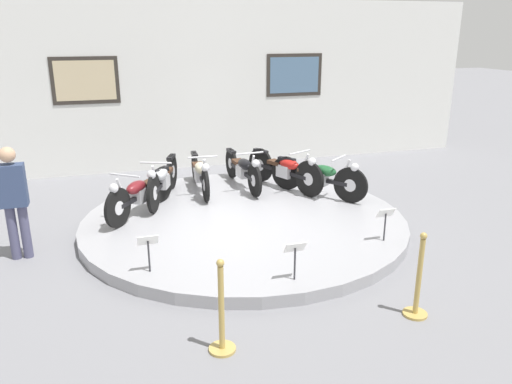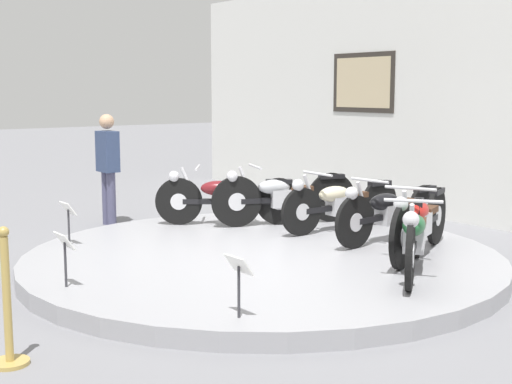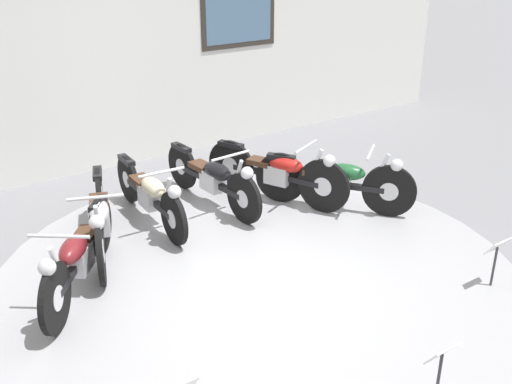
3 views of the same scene
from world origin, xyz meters
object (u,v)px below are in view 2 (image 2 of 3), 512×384
object	(u,v)px
motorcycle_green	(414,235)
visitor_standing	(108,163)
motorcycle_maroon	(226,197)
info_placard_front_left	(68,214)
stanchion_post_right_of_entry	(8,319)
motorcycle_cream	(340,202)
motorcycle_red	(419,220)
motorcycle_black	(389,210)
info_placard_front_right	(239,273)
motorcycle_silver	(282,195)
info_placard_front_centre	(65,248)

from	to	relation	value
motorcycle_green	visitor_standing	distance (m)	5.09
motorcycle_maroon	info_placard_front_left	size ratio (longest dim) A/B	3.15
stanchion_post_right_of_entry	motorcycle_maroon	bearing A→B (deg)	125.67
motorcycle_cream	motorcycle_red	world-z (taller)	motorcycle_red
motorcycle_red	info_placard_front_left	world-z (taller)	motorcycle_red
motorcycle_black	visitor_standing	bearing A→B (deg)	-154.37
motorcycle_red	stanchion_post_right_of_entry	world-z (taller)	stanchion_post_right_of_entry
info_placard_front_left	info_placard_front_right	xyz separation A→B (m)	(3.40, 0.00, 0.00)
motorcycle_cream	motorcycle_green	xyz separation A→B (m)	(2.05, -0.96, 0.02)
motorcycle_red	motorcycle_cream	bearing A→B (deg)	167.82
motorcycle_silver	motorcycle_black	xyz separation A→B (m)	(1.60, 0.35, -0.03)
motorcycle_red	info_placard_front_right	size ratio (longest dim) A/B	3.66
info_placard_front_left	stanchion_post_right_of_entry	world-z (taller)	stanchion_post_right_of_entry
motorcycle_black	info_placard_front_left	world-z (taller)	motorcycle_black
motorcycle_black	info_placard_front_right	distance (m)	3.40
motorcycle_black	motorcycle_green	world-z (taller)	motorcycle_green
motorcycle_green	info_placard_front_left	world-z (taller)	motorcycle_green
motorcycle_black	info_placard_front_left	size ratio (longest dim) A/B	3.84
visitor_standing	motorcycle_black	bearing A→B (deg)	25.63
motorcycle_red	info_placard_front_right	world-z (taller)	motorcycle_red
motorcycle_maroon	motorcycle_green	xyz separation A→B (m)	(3.25, 0.00, 0.01)
motorcycle_maroon	motorcycle_red	xyz separation A→B (m)	(2.80, 0.61, 0.02)
motorcycle_red	info_placard_front_right	bearing A→B (deg)	-79.50
info_placard_front_left	motorcycle_red	bearing A→B (deg)	44.34
motorcycle_cream	info_placard_front_left	bearing A→B (deg)	-111.97
motorcycle_black	motorcycle_red	xyz separation A→B (m)	(0.75, -0.35, 0.03)
motorcycle_silver	stanchion_post_right_of_entry	size ratio (longest dim) A/B	1.87
motorcycle_maroon	motorcycle_black	distance (m)	2.26
motorcycle_black	info_placard_front_centre	xyz separation A→B (m)	(-0.43, -3.90, -0.01)
motorcycle_cream	visitor_standing	bearing A→B (deg)	-148.30
stanchion_post_right_of_entry	motorcycle_black	bearing A→B (deg)	98.41
motorcycle_black	info_placard_front_centre	distance (m)	3.92
info_placard_front_right	stanchion_post_right_of_entry	size ratio (longest dim) A/B	0.50
motorcycle_maroon	motorcycle_cream	bearing A→B (deg)	38.68
motorcycle_cream	motorcycle_black	bearing A→B (deg)	0.06
info_placard_front_left	visitor_standing	bearing A→B (deg)	141.78
motorcycle_silver	visitor_standing	world-z (taller)	visitor_standing
motorcycle_green	info_placard_front_right	bearing A→B (deg)	-88.06
motorcycle_red	motorcycle_silver	bearing A→B (deg)	-179.98
motorcycle_maroon	info_placard_front_left	xyz separation A→B (m)	(-0.07, -2.20, -0.02)
motorcycle_maroon	motorcycle_black	world-z (taller)	motorcycle_maroon
info_placard_front_left	stanchion_post_right_of_entry	bearing A→B (deg)	-30.23
info_placard_front_centre	visitor_standing	size ratio (longest dim) A/B	0.31
motorcycle_silver	info_placard_front_left	size ratio (longest dim) A/B	3.74
motorcycle_green	info_placard_front_centre	world-z (taller)	motorcycle_green
motorcycle_maroon	visitor_standing	size ratio (longest dim) A/B	0.99
motorcycle_maroon	info_placard_front_right	size ratio (longest dim) A/B	3.15
info_placard_front_right	stanchion_post_right_of_entry	xyz separation A→B (m)	(-0.56, -1.65, -0.20)
motorcycle_green	info_placard_front_left	distance (m)	3.98
motorcycle_green	stanchion_post_right_of_entry	distance (m)	3.88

